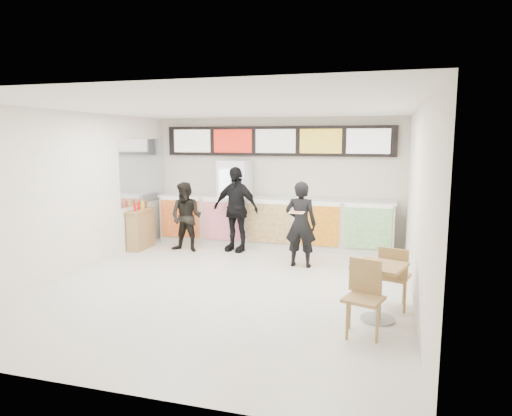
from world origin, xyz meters
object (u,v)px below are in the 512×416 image
at_px(drinks_fridge, 235,202).
at_px(customer_main, 301,224).
at_px(condiment_ledge, 141,229).
at_px(service_counter, 272,222).
at_px(cafe_table, 379,282).
at_px(customer_mid, 235,209).
at_px(customer_left, 186,217).

relative_size(drinks_fridge, customer_main, 1.18).
height_order(customer_main, condiment_ledge, customer_main).
height_order(service_counter, condiment_ledge, service_counter).
xyz_separation_m(drinks_fridge, cafe_table, (3.43, -4.00, -0.44)).
distance_m(drinks_fridge, cafe_table, 5.29).
height_order(drinks_fridge, customer_mid, drinks_fridge).
distance_m(service_counter, condiment_ledge, 3.04).
distance_m(customer_main, customer_left, 2.73).
bearing_deg(customer_mid, cafe_table, -34.04).
distance_m(service_counter, drinks_fridge, 1.03).
bearing_deg(drinks_fridge, customer_main, -40.12).
height_order(customer_main, customer_mid, customer_mid).
xyz_separation_m(drinks_fridge, customer_mid, (0.26, -0.73, -0.05)).
bearing_deg(service_counter, drinks_fridge, 179.01).
bearing_deg(customer_main, service_counter, -57.12).
xyz_separation_m(service_counter, customer_left, (-1.71, -1.06, 0.20)).
bearing_deg(cafe_table, drinks_fridge, 148.40).
xyz_separation_m(customer_main, customer_mid, (-1.64, 0.87, 0.10)).
bearing_deg(cafe_table, customer_mid, 151.87).
distance_m(customer_main, customer_mid, 1.86).
relative_size(drinks_fridge, condiment_ledge, 1.85).
relative_size(service_counter, customer_main, 3.28).
height_order(service_counter, customer_mid, customer_mid).
bearing_deg(service_counter, cafe_table, -57.88).
bearing_deg(cafe_table, customer_main, 140.38).
bearing_deg(cafe_table, condiment_ledge, 169.58).
bearing_deg(customer_main, condiment_ledge, -5.20).
relative_size(customer_left, cafe_table, 0.92).
xyz_separation_m(customer_mid, cafe_table, (3.17, -3.27, -0.39)).
relative_size(customer_mid, cafe_table, 1.12).
bearing_deg(customer_left, customer_mid, 21.50).
bearing_deg(service_counter, customer_mid, -133.53).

